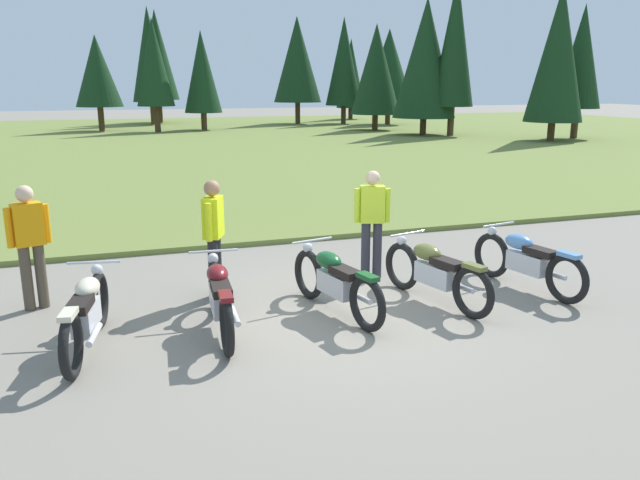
{
  "coord_description": "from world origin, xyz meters",
  "views": [
    {
      "loc": [
        -2.59,
        -7.04,
        2.93
      ],
      "look_at": [
        0.0,
        0.6,
        0.9
      ],
      "focal_mm": 34.88,
      "sensor_mm": 36.0,
      "label": 1
    }
  ],
  "objects_px": {
    "motorcycle_olive": "(435,272)",
    "rider_checking_bike": "(30,240)",
    "motorcycle_cream": "(86,313)",
    "rider_with_back_turned": "(372,218)",
    "motorcycle_sky_blue": "(527,260)",
    "motorcycle_british_green": "(335,281)",
    "rider_in_hivis_vest": "(214,232)",
    "motorcycle_maroon": "(220,297)"
  },
  "relations": [
    {
      "from": "motorcycle_british_green",
      "to": "rider_in_hivis_vest",
      "type": "relative_size",
      "value": 1.24
    },
    {
      "from": "motorcycle_olive",
      "to": "rider_checking_bike",
      "type": "distance_m",
      "value": 5.4
    },
    {
      "from": "motorcycle_maroon",
      "to": "rider_checking_bike",
      "type": "bearing_deg",
      "value": 144.2
    },
    {
      "from": "motorcycle_cream",
      "to": "rider_checking_bike",
      "type": "distance_m",
      "value": 1.85
    },
    {
      "from": "motorcycle_cream",
      "to": "motorcycle_british_green",
      "type": "distance_m",
      "value": 3.05
    },
    {
      "from": "motorcycle_british_green",
      "to": "rider_with_back_turned",
      "type": "height_order",
      "value": "rider_with_back_turned"
    },
    {
      "from": "motorcycle_maroon",
      "to": "motorcycle_sky_blue",
      "type": "height_order",
      "value": "same"
    },
    {
      "from": "motorcycle_cream",
      "to": "rider_with_back_turned",
      "type": "distance_m",
      "value": 4.39
    },
    {
      "from": "motorcycle_cream",
      "to": "motorcycle_olive",
      "type": "xyz_separation_m",
      "value": [
        4.47,
        0.14,
        0.0
      ]
    },
    {
      "from": "motorcycle_olive",
      "to": "motorcycle_sky_blue",
      "type": "height_order",
      "value": "same"
    },
    {
      "from": "motorcycle_sky_blue",
      "to": "rider_checking_bike",
      "type": "xyz_separation_m",
      "value": [
        -6.71,
        1.42,
        0.51
      ]
    },
    {
      "from": "motorcycle_maroon",
      "to": "motorcycle_british_green",
      "type": "height_order",
      "value": "same"
    },
    {
      "from": "motorcycle_olive",
      "to": "motorcycle_sky_blue",
      "type": "xyz_separation_m",
      "value": [
        1.55,
        0.08,
        0.0
      ]
    },
    {
      "from": "motorcycle_maroon",
      "to": "motorcycle_british_green",
      "type": "distance_m",
      "value": 1.54
    },
    {
      "from": "motorcycle_sky_blue",
      "to": "rider_in_hivis_vest",
      "type": "height_order",
      "value": "rider_in_hivis_vest"
    },
    {
      "from": "motorcycle_maroon",
      "to": "rider_with_back_turned",
      "type": "distance_m",
      "value": 3.01
    },
    {
      "from": "motorcycle_maroon",
      "to": "rider_in_hivis_vest",
      "type": "height_order",
      "value": "rider_in_hivis_vest"
    },
    {
      "from": "rider_with_back_turned",
      "to": "rider_checking_bike",
      "type": "distance_m",
      "value": 4.8
    },
    {
      "from": "rider_checking_bike",
      "to": "motorcycle_olive",
      "type": "bearing_deg",
      "value": -16.23
    },
    {
      "from": "motorcycle_sky_blue",
      "to": "rider_with_back_turned",
      "type": "bearing_deg",
      "value": 146.77
    },
    {
      "from": "motorcycle_cream",
      "to": "motorcycle_sky_blue",
      "type": "height_order",
      "value": "same"
    },
    {
      "from": "rider_in_hivis_vest",
      "to": "motorcycle_maroon",
      "type": "bearing_deg",
      "value": -96.93
    },
    {
      "from": "motorcycle_maroon",
      "to": "rider_with_back_turned",
      "type": "xyz_separation_m",
      "value": [
        2.6,
        1.42,
        0.51
      ]
    },
    {
      "from": "motorcycle_maroon",
      "to": "motorcycle_british_green",
      "type": "xyz_separation_m",
      "value": [
        1.53,
        0.14,
        0.0
      ]
    },
    {
      "from": "motorcycle_olive",
      "to": "rider_checking_bike",
      "type": "bearing_deg",
      "value": 163.77
    },
    {
      "from": "motorcycle_sky_blue",
      "to": "motorcycle_maroon",
      "type": "bearing_deg",
      "value": -177.86
    },
    {
      "from": "motorcycle_cream",
      "to": "rider_with_back_turned",
      "type": "xyz_separation_m",
      "value": [
        4.11,
        1.47,
        0.51
      ]
    },
    {
      "from": "rider_in_hivis_vest",
      "to": "motorcycle_sky_blue",
      "type": "bearing_deg",
      "value": -13.95
    },
    {
      "from": "motorcycle_maroon",
      "to": "rider_in_hivis_vest",
      "type": "bearing_deg",
      "value": 83.07
    },
    {
      "from": "motorcycle_olive",
      "to": "rider_checking_bike",
      "type": "xyz_separation_m",
      "value": [
        -5.16,
        1.5,
        0.51
      ]
    },
    {
      "from": "motorcycle_cream",
      "to": "rider_checking_bike",
      "type": "xyz_separation_m",
      "value": [
        -0.69,
        1.64,
        0.51
      ]
    },
    {
      "from": "rider_with_back_turned",
      "to": "rider_checking_bike",
      "type": "height_order",
      "value": "same"
    },
    {
      "from": "rider_with_back_turned",
      "to": "motorcycle_sky_blue",
      "type": "bearing_deg",
      "value": -33.23
    },
    {
      "from": "rider_checking_bike",
      "to": "motorcycle_british_green",
      "type": "bearing_deg",
      "value": -21.21
    },
    {
      "from": "motorcycle_sky_blue",
      "to": "motorcycle_british_green",
      "type": "bearing_deg",
      "value": -179.42
    },
    {
      "from": "motorcycle_olive",
      "to": "motorcycle_sky_blue",
      "type": "relative_size",
      "value": 0.99
    },
    {
      "from": "motorcycle_olive",
      "to": "rider_in_hivis_vest",
      "type": "xyz_separation_m",
      "value": [
        -2.81,
        1.17,
        0.51
      ]
    },
    {
      "from": "motorcycle_cream",
      "to": "rider_in_hivis_vest",
      "type": "bearing_deg",
      "value": 38.08
    },
    {
      "from": "motorcycle_cream",
      "to": "motorcycle_sky_blue",
      "type": "relative_size",
      "value": 1.0
    },
    {
      "from": "motorcycle_olive",
      "to": "motorcycle_sky_blue",
      "type": "distance_m",
      "value": 1.55
    },
    {
      "from": "motorcycle_maroon",
      "to": "rider_in_hivis_vest",
      "type": "xyz_separation_m",
      "value": [
        0.15,
        1.25,
        0.51
      ]
    },
    {
      "from": "motorcycle_olive",
      "to": "rider_with_back_turned",
      "type": "relative_size",
      "value": 1.23
    }
  ]
}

